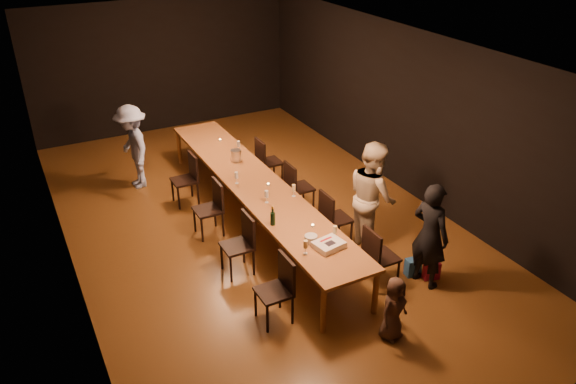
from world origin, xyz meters
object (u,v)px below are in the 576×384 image
child (394,309)px  table (255,185)px  man_blue (133,147)px  woman_tan (372,196)px  champagne_bottle (273,216)px  chair_left_3 (184,180)px  ice_bucket (236,155)px  chair_left_1 (237,246)px  plate_stack (311,239)px  chair_right_0 (381,256)px  birthday_cake (329,245)px  woman_birthday (430,235)px  chair_right_3 (269,161)px  chair_right_2 (300,187)px  chair_right_1 (336,218)px  chair_left_0 (274,291)px  chair_left_2 (208,209)px

child → table: bearing=79.3°
man_blue → child: man_blue is taller
woman_tan → child: woman_tan is taller
table → child: size_ratio=6.79×
woman_tan → champagne_bottle: (-1.61, 0.17, 0.01)m
chair_left_3 → ice_bucket: 1.03m
chair_left_1 → plate_stack: chair_left_1 is taller
chair_right_0 → birthday_cake: 0.86m
woman_birthday → child: woman_birthday is taller
woman_birthday → ice_bucket: bearing=8.0°
table → chair_right_3: bearing=54.7°
chair_left_3 → child: chair_left_3 is taller
chair_left_3 → champagne_bottle: size_ratio=3.08×
chair_right_2 → man_blue: bearing=-134.8°
chair_left_3 → woman_tan: 3.47m
woman_birthday → ice_bucket: 3.88m
chair_right_1 → chair_left_3: bearing=-144.7°
champagne_bottle → chair_left_3: bearing=101.5°
chair_right_0 → child: chair_right_0 is taller
chair_right_3 → child: chair_right_3 is taller
champagne_bottle → man_blue: bearing=107.1°
birthday_cake → ice_bucket: size_ratio=2.07×
chair_left_0 → woman_birthday: size_ratio=0.58×
chair_right_1 → champagne_bottle: size_ratio=3.08×
chair_left_0 → chair_left_1: bearing=0.0°
chair_left_3 → woman_tan: woman_tan is taller
chair_right_1 → chair_right_3: (0.00, 2.40, 0.00)m
chair_left_2 → birthday_cake: size_ratio=2.16×
chair_left_1 → champagne_bottle: bearing=-105.1°
plate_stack → ice_bucket: 2.94m
woman_tan → ice_bucket: (-1.22, 2.45, -0.04)m
chair_left_2 → woman_tan: bearing=-125.3°
chair_right_0 → woman_birthday: (0.59, -0.28, 0.33)m
man_blue → chair_left_3: bearing=26.6°
chair_right_0 → child: size_ratio=1.05×
chair_left_3 → chair_left_1: bearing=-180.0°
chair_right_2 → woman_tan: 1.63m
ice_bucket → table: bearing=-93.9°
chair_right_0 → chair_left_1: size_ratio=1.00×
chair_right_3 → chair_left_0: 3.98m
plate_stack → champagne_bottle: (-0.26, 0.65, 0.10)m
table → champagne_bottle: bearing=-103.9°
chair_left_3 → man_blue: man_blue is taller
chair_right_3 → child: (-0.52, -4.57, -0.02)m
woman_tan → chair_left_2: bearing=66.1°
chair_right_3 → chair_left_0: bearing=-25.3°
chair_right_1 → ice_bucket: (-0.79, 2.15, 0.39)m
child → champagne_bottle: 2.19m
chair_right_0 → woman_birthday: 0.73m
table → chair_left_2: size_ratio=6.45×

